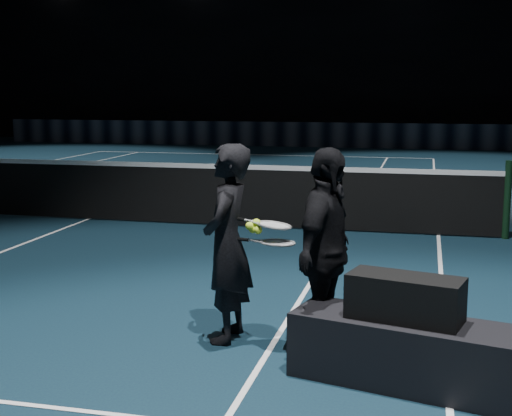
{
  "coord_description": "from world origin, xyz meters",
  "views": [
    {
      "loc": [
        5.28,
        -10.37,
        2.07
      ],
      "look_at": [
        3.97,
        -4.93,
        1.14
      ],
      "focal_mm": 50.0,
      "sensor_mm": 36.0,
      "label": 1
    }
  ],
  "objects_px": {
    "racket_lower": "(278,243)",
    "player_a": "(227,243)",
    "racket_upper": "(274,225)",
    "racket_bag": "(405,298)",
    "player_b": "(325,253)",
    "tennis_balls": "(256,227)",
    "player_bench": "(403,352)"
  },
  "relations": [
    {
      "from": "player_bench",
      "to": "player_a",
      "type": "distance_m",
      "value": 1.68
    },
    {
      "from": "player_bench",
      "to": "racket_bag",
      "type": "bearing_deg",
      "value": 0.0
    },
    {
      "from": "player_b",
      "to": "racket_lower",
      "type": "bearing_deg",
      "value": 89.36
    },
    {
      "from": "player_bench",
      "to": "player_a",
      "type": "bearing_deg",
      "value": 172.27
    },
    {
      "from": "racket_upper",
      "to": "tennis_balls",
      "type": "relative_size",
      "value": 5.67
    },
    {
      "from": "racket_bag",
      "to": "tennis_balls",
      "type": "distance_m",
      "value": 1.37
    },
    {
      "from": "player_bench",
      "to": "racket_upper",
      "type": "xyz_separation_m",
      "value": [
        -1.06,
        0.56,
        0.76
      ]
    },
    {
      "from": "player_a",
      "to": "racket_lower",
      "type": "distance_m",
      "value": 0.45
    },
    {
      "from": "player_b",
      "to": "racket_upper",
      "type": "xyz_separation_m",
      "value": [
        -0.43,
        0.13,
        0.18
      ]
    },
    {
      "from": "racket_lower",
      "to": "player_a",
      "type": "bearing_deg",
      "value": -180.0
    },
    {
      "from": "player_b",
      "to": "racket_upper",
      "type": "bearing_deg",
      "value": 84.28
    },
    {
      "from": "racket_bag",
      "to": "player_b",
      "type": "distance_m",
      "value": 0.78
    },
    {
      "from": "player_b",
      "to": "racket_lower",
      "type": "relative_size",
      "value": 2.41
    },
    {
      "from": "player_bench",
      "to": "tennis_balls",
      "type": "height_order",
      "value": "tennis_balls"
    },
    {
      "from": "racket_bag",
      "to": "player_b",
      "type": "height_order",
      "value": "player_b"
    },
    {
      "from": "racket_bag",
      "to": "player_b",
      "type": "xyz_separation_m",
      "value": [
        -0.62,
        0.43,
        0.19
      ]
    },
    {
      "from": "player_a",
      "to": "tennis_balls",
      "type": "xyz_separation_m",
      "value": [
        0.25,
        -0.04,
        0.15
      ]
    },
    {
      "from": "player_bench",
      "to": "racket_bag",
      "type": "height_order",
      "value": "racket_bag"
    },
    {
      "from": "player_a",
      "to": "racket_lower",
      "type": "bearing_deg",
      "value": 79.37
    },
    {
      "from": "racket_lower",
      "to": "racket_upper",
      "type": "distance_m",
      "value": 0.15
    },
    {
      "from": "player_bench",
      "to": "racket_lower",
      "type": "xyz_separation_m",
      "value": [
        -1.02,
        0.51,
        0.63
      ]
    },
    {
      "from": "player_a",
      "to": "player_b",
      "type": "distance_m",
      "value": 0.85
    },
    {
      "from": "racket_upper",
      "to": "player_b",
      "type": "bearing_deg",
      "value": -9.08
    },
    {
      "from": "tennis_balls",
      "to": "player_a",
      "type": "bearing_deg",
      "value": 170.12
    },
    {
      "from": "racket_lower",
      "to": "player_bench",
      "type": "bearing_deg",
      "value": -15.54
    },
    {
      "from": "racket_lower",
      "to": "tennis_balls",
      "type": "bearing_deg",
      "value": 178.53
    },
    {
      "from": "racket_bag",
      "to": "player_a",
      "type": "distance_m",
      "value": 1.58
    },
    {
      "from": "player_a",
      "to": "racket_upper",
      "type": "distance_m",
      "value": 0.44
    },
    {
      "from": "player_bench",
      "to": "player_b",
      "type": "distance_m",
      "value": 0.96
    },
    {
      "from": "player_a",
      "to": "racket_lower",
      "type": "xyz_separation_m",
      "value": [
        0.44,
        -0.09,
        0.05
      ]
    },
    {
      "from": "racket_lower",
      "to": "racket_upper",
      "type": "bearing_deg",
      "value": 141.34
    },
    {
      "from": "player_b",
      "to": "racket_lower",
      "type": "distance_m",
      "value": 0.4
    }
  ]
}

